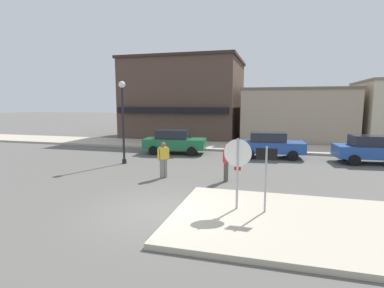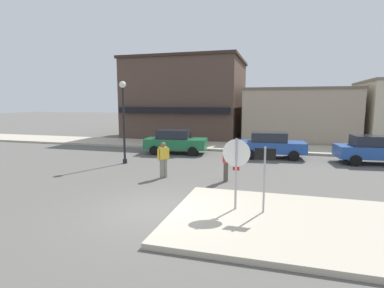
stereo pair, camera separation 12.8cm
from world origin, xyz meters
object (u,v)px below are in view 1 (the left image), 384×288
(parked_car_second, at_px, (269,144))
(pedestrian_crossing_far, at_px, (226,161))
(parked_car_nearest, at_px, (174,141))
(pedestrian_crossing_near, at_px, (163,159))
(stop_sign, at_px, (238,164))
(parked_car_third, at_px, (373,149))
(lamp_post, at_px, (123,110))
(one_way_sign, at_px, (266,173))

(parked_car_second, height_order, pedestrian_crossing_far, pedestrian_crossing_far)
(parked_car_nearest, relative_size, pedestrian_crossing_near, 2.59)
(stop_sign, height_order, parked_car_third, stop_sign)
(lamp_post, relative_size, parked_car_second, 1.10)
(stop_sign, relative_size, pedestrian_crossing_far, 1.43)
(one_way_sign, height_order, parked_car_third, one_way_sign)
(stop_sign, distance_m, pedestrian_crossing_near, 5.13)
(one_way_sign, xyz_separation_m, pedestrian_crossing_far, (-1.73, 3.69, -0.46))
(one_way_sign, distance_m, pedestrian_crossing_near, 5.78)
(parked_car_second, distance_m, pedestrian_crossing_near, 7.80)
(parked_car_nearest, height_order, pedestrian_crossing_far, pedestrian_crossing_far)
(lamp_post, relative_size, pedestrian_crossing_far, 2.82)
(pedestrian_crossing_near, height_order, pedestrian_crossing_far, same)
(stop_sign, distance_m, lamp_post, 9.23)
(pedestrian_crossing_far, bearing_deg, pedestrian_crossing_near, -177.45)
(pedestrian_crossing_far, bearing_deg, lamp_post, 159.17)
(stop_sign, bearing_deg, one_way_sign, -4.04)
(parked_car_nearest, xyz_separation_m, parked_car_third, (11.61, -0.25, 0.00))
(one_way_sign, bearing_deg, parked_car_second, 90.24)
(lamp_post, height_order, pedestrian_crossing_far, lamp_post)
(parked_car_second, relative_size, parked_car_third, 1.00)
(stop_sign, distance_m, parked_car_second, 9.94)
(lamp_post, bearing_deg, parked_car_third, 15.12)
(parked_car_third, bearing_deg, lamp_post, -164.88)
(pedestrian_crossing_near, distance_m, pedestrian_crossing_far, 2.80)
(stop_sign, bearing_deg, parked_car_second, 85.43)
(pedestrian_crossing_near, bearing_deg, parked_car_third, 30.92)
(one_way_sign, distance_m, parked_car_second, 9.96)
(pedestrian_crossing_near, xyz_separation_m, pedestrian_crossing_far, (2.79, 0.12, 0.00))
(stop_sign, relative_size, parked_car_second, 0.56)
(parked_car_second, bearing_deg, parked_car_nearest, -178.78)
(parked_car_second, xyz_separation_m, pedestrian_crossing_far, (-1.69, -6.26, 0.06))
(pedestrian_crossing_near, bearing_deg, parked_car_second, 54.93)
(pedestrian_crossing_near, bearing_deg, pedestrian_crossing_far, 2.55)
(parked_car_nearest, distance_m, parked_car_second, 6.08)
(parked_car_third, xyz_separation_m, pedestrian_crossing_far, (-7.22, -5.88, 0.06))
(pedestrian_crossing_far, bearing_deg, parked_car_nearest, 125.59)
(parked_car_nearest, bearing_deg, stop_sign, -61.56)
(parked_car_nearest, distance_m, pedestrian_crossing_far, 7.54)
(parked_car_third, distance_m, pedestrian_crossing_far, 9.31)
(one_way_sign, bearing_deg, parked_car_third, 60.11)
(one_way_sign, relative_size, pedestrian_crossing_far, 1.30)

